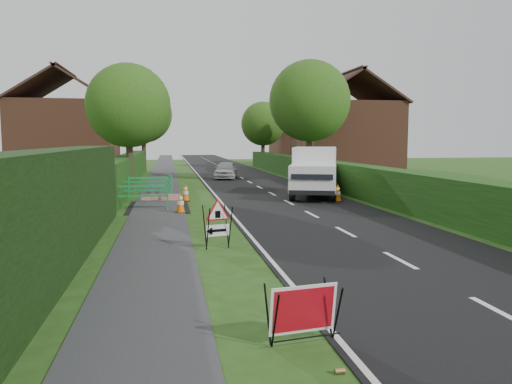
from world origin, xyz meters
TOP-DOWN VIEW (x-y plane):
  - ground at (0.00, 0.00)m, footprint 120.00×120.00m
  - road_surface at (2.50, 35.00)m, footprint 6.00×90.00m
  - footpath at (-3.00, 35.00)m, footprint 2.00×90.00m
  - hedge_west_near at (-5.00, 0.00)m, footprint 1.10×18.00m
  - hedge_west_far at (-5.00, 22.00)m, footprint 1.00×24.00m
  - hedge_east at (6.50, 16.00)m, footprint 1.20×50.00m
  - house_west at (-10.00, 30.00)m, footprint 7.50×7.40m
  - house_east_a at (11.00, 28.00)m, footprint 7.50×7.40m
  - house_east_b at (12.00, 42.00)m, footprint 7.50×7.40m
  - tree_nw at (-4.60, 18.00)m, footprint 4.40×4.40m
  - tree_ne at (6.40, 22.00)m, footprint 5.20×5.20m
  - tree_fw at (-4.60, 34.00)m, footprint 4.80×4.80m
  - tree_fe at (6.40, 38.00)m, footprint 4.20×4.20m
  - red_rect_sign at (-0.85, -3.03)m, footprint 1.00×0.69m
  - triangle_sign at (-1.44, 2.87)m, footprint 0.88×0.88m
  - works_van at (4.24, 13.55)m, footprint 3.52×5.49m
  - traffic_cone_0 at (4.72, 11.56)m, footprint 0.38×0.38m
  - traffic_cone_1 at (5.26, 13.74)m, footprint 0.38×0.38m
  - traffic_cone_2 at (5.26, 16.50)m, footprint 0.38×0.38m
  - traffic_cone_3 at (-2.17, 9.30)m, footprint 0.38×0.38m
  - traffic_cone_4 at (-1.86, 12.90)m, footprint 0.38×0.38m
  - ped_barrier_0 at (-3.64, 10.36)m, footprint 2.06×0.35m
  - ped_barrier_1 at (-3.57, 12.44)m, footprint 2.08×0.48m
  - ped_barrier_2 at (-3.44, 14.75)m, footprint 2.09×0.58m
  - ped_barrier_3 at (-2.53, 15.58)m, footprint 0.49×2.08m
  - redwhite_plank at (-2.91, 10.66)m, footprint 1.50×0.20m
  - litter_can at (-0.66, -3.95)m, footprint 0.12×0.07m
  - hatchback_car at (1.37, 25.18)m, footprint 2.21×3.85m

SIDE VIEW (x-z plane):
  - ground at x=0.00m, z-range 0.00..0.00m
  - hedge_west_near at x=-5.00m, z-range -1.25..1.25m
  - hedge_west_far at x=-5.00m, z-range -0.90..0.90m
  - hedge_east at x=6.50m, z-range -0.75..0.75m
  - redwhite_plank at x=-2.91m, z-range -0.12..0.12m
  - litter_can at x=-0.66m, z-range -0.03..0.03m
  - road_surface at x=2.50m, z-range -0.01..0.01m
  - footpath at x=-3.00m, z-range -0.01..0.02m
  - traffic_cone_0 at x=4.72m, z-range 0.00..0.79m
  - traffic_cone_1 at x=5.26m, z-range 0.00..0.79m
  - traffic_cone_2 at x=5.26m, z-range 0.00..0.79m
  - traffic_cone_3 at x=-2.17m, z-range 0.00..0.79m
  - traffic_cone_4 at x=-1.86m, z-range 0.00..0.79m
  - red_rect_sign at x=-0.85m, z-range 0.06..0.85m
  - hatchback_car at x=1.37m, z-range 0.00..1.23m
  - ped_barrier_0 at x=-3.64m, z-range 0.13..1.13m
  - ped_barrier_1 at x=-3.57m, z-range 0.13..1.13m
  - ped_barrier_2 at x=-3.44m, z-range 0.13..1.13m
  - ped_barrier_3 at x=-2.53m, z-range 0.13..1.13m
  - triangle_sign at x=-1.44m, z-range 0.21..1.28m
  - works_van at x=4.24m, z-range 0.07..2.42m
  - house_west at x=-10.00m, z-range -1.04..6.84m
  - house_east_a at x=11.00m, z-range -1.04..6.84m
  - house_east_b at x=12.00m, z-range -1.04..6.84m
  - tree_fe at x=6.40m, z-range 1.05..7.39m
  - tree_nw at x=-4.60m, z-range 1.13..7.83m
  - tree_fw at x=-4.60m, z-range 1.21..8.45m
  - tree_ne at x=6.40m, z-range 1.28..9.07m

